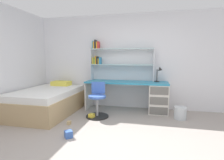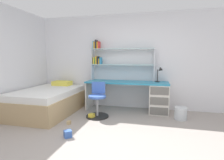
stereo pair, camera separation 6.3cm
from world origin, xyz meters
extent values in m
cube|color=#9E938C|center=(0.00, 0.00, -0.01)|extent=(6.15, 5.84, 0.02)
cube|color=silver|center=(0.00, 2.45, 1.27)|extent=(6.15, 0.06, 2.53)
cube|color=teal|center=(-0.05, 2.10, 0.74)|extent=(2.09, 0.60, 0.04)
cube|color=silver|center=(0.76, 2.10, 0.36)|extent=(0.46, 0.57, 0.72)
cube|color=silver|center=(-1.08, 2.10, 0.36)|extent=(0.03, 0.54, 0.72)
cube|color=#64625E|center=(0.76, 1.81, 0.12)|extent=(0.42, 0.01, 0.18)
cube|color=#64625E|center=(0.76, 1.81, 0.36)|extent=(0.42, 0.01, 0.18)
cube|color=#64625E|center=(0.76, 1.81, 0.60)|extent=(0.42, 0.01, 0.18)
cube|color=silver|center=(-1.03, 2.28, 1.19)|extent=(0.02, 0.22, 0.87)
cube|color=silver|center=(0.63, 2.28, 1.19)|extent=(0.02, 0.22, 0.87)
cube|color=silver|center=(-0.20, 2.28, 1.18)|extent=(1.64, 0.22, 0.02)
cube|color=silver|center=(-0.20, 2.28, 1.60)|extent=(1.64, 0.22, 0.02)
cube|color=yellow|center=(-0.99, 2.28, 1.29)|extent=(0.03, 0.13, 0.18)
cube|color=#4CA559|center=(-0.95, 2.28, 1.28)|extent=(0.03, 0.12, 0.16)
cube|color=gold|center=(-0.91, 2.28, 1.30)|extent=(0.03, 0.19, 0.22)
cube|color=#26262D|center=(-0.87, 2.28, 1.30)|extent=(0.03, 0.20, 0.21)
cube|color=gold|center=(-0.83, 2.28, 1.27)|extent=(0.02, 0.18, 0.15)
cube|color=#338CBF|center=(-0.80, 2.28, 1.29)|extent=(0.04, 0.15, 0.19)
cube|color=#338CBF|center=(-0.99, 2.28, 1.71)|extent=(0.02, 0.14, 0.21)
cube|color=gold|center=(-0.96, 2.28, 1.70)|extent=(0.03, 0.19, 0.19)
cube|color=#26262D|center=(-0.92, 2.28, 1.73)|extent=(0.03, 0.18, 0.24)
cube|color=gold|center=(-0.88, 2.28, 1.70)|extent=(0.03, 0.15, 0.18)
cube|color=red|center=(-0.84, 2.28, 1.71)|extent=(0.03, 0.16, 0.19)
cylinder|color=black|center=(0.71, 2.20, 0.77)|extent=(0.12, 0.12, 0.02)
cylinder|color=black|center=(0.71, 2.20, 0.93)|extent=(0.02, 0.02, 0.30)
cone|color=black|center=(0.79, 2.15, 1.08)|extent=(0.12, 0.11, 0.13)
cylinder|color=black|center=(-0.62, 1.43, 0.01)|extent=(0.52, 0.52, 0.03)
cylinder|color=#A5A8AD|center=(-0.62, 1.43, 0.23)|extent=(0.05, 0.05, 0.46)
cylinder|color=#3F66BF|center=(-0.62, 1.43, 0.48)|extent=(0.40, 0.40, 0.05)
cube|color=#3F66BF|center=(-0.65, 1.61, 0.66)|extent=(0.32, 0.09, 0.28)
cube|color=tan|center=(-1.92, 1.45, 0.22)|extent=(1.28, 1.89, 0.45)
cube|color=white|center=(-1.92, 1.45, 0.52)|extent=(1.22, 1.83, 0.14)
cube|color=#EAD84C|center=(-1.92, 2.15, 0.65)|extent=(0.50, 0.32, 0.12)
cylinder|color=silver|center=(1.23, 1.70, 0.14)|extent=(0.27, 0.27, 0.28)
cube|color=tan|center=(-1.05, 0.85, 0.04)|extent=(0.07, 0.07, 0.07)
cube|color=#3860B7|center=(-0.78, 0.30, 0.06)|extent=(0.17, 0.17, 0.12)
cube|color=gold|center=(-0.71, 1.29, 0.06)|extent=(0.14, 0.14, 0.11)
camera|label=1|loc=(0.57, -2.29, 1.33)|focal=27.81mm
camera|label=2|loc=(0.63, -2.27, 1.33)|focal=27.81mm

